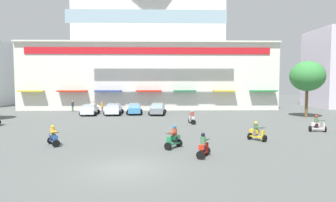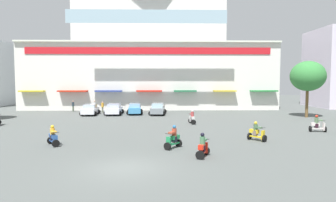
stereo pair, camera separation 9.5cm
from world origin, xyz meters
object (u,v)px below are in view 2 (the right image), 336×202
(scooter_rider_1, at_px, (203,147))
(scooter_rider_3, at_px, (173,139))
(parked_car_3, at_px, (158,109))
(scooter_rider_6, at_px, (257,133))
(scooter_rider_7, at_px, (53,137))
(plaza_tree_1, at_px, (308,76))
(scooter_rider_2, at_px, (192,118))
(parked_car_2, at_px, (135,109))
(parked_car_0, at_px, (90,109))
(scooter_rider_0, at_px, (317,125))
(pedestrian_1, at_px, (73,105))
(parked_car_1, at_px, (114,109))
(pedestrian_0, at_px, (95,105))
(pedestrian_2, at_px, (103,106))

(scooter_rider_1, height_order, scooter_rider_3, scooter_rider_3)
(parked_car_3, bearing_deg, scooter_rider_6, -66.10)
(scooter_rider_7, bearing_deg, scooter_rider_6, 5.02)
(scooter_rider_1, height_order, scooter_rider_6, scooter_rider_1)
(plaza_tree_1, xyz_separation_m, scooter_rider_2, (-14.96, -5.29, -4.52))
(plaza_tree_1, height_order, parked_car_2, plaza_tree_1)
(plaza_tree_1, relative_size, scooter_rider_1, 4.64)
(parked_car_0, bearing_deg, scooter_rider_7, -84.44)
(scooter_rider_0, xyz_separation_m, pedestrian_1, (-27.15, 17.99, 0.31))
(parked_car_3, bearing_deg, scooter_rider_0, -43.71)
(parked_car_0, relative_size, scooter_rider_3, 2.59)
(scooter_rider_6, height_order, scooter_rider_7, scooter_rider_6)
(parked_car_3, distance_m, scooter_rider_2, 9.49)
(parked_car_2, xyz_separation_m, scooter_rider_3, (4.46, -20.49, -0.09))
(parked_car_1, xyz_separation_m, pedestrian_1, (-6.72, 3.97, 0.19))
(parked_car_0, distance_m, scooter_rider_0, 27.22)
(scooter_rider_1, xyz_separation_m, scooter_rider_6, (4.82, 4.79, 0.00))
(scooter_rider_6, relative_size, pedestrian_1, 0.91)
(plaza_tree_1, xyz_separation_m, scooter_rider_6, (-10.92, -14.18, -4.52))
(parked_car_2, height_order, scooter_rider_6, scooter_rider_6)
(parked_car_3, relative_size, pedestrian_0, 2.59)
(scooter_rider_1, bearing_deg, scooter_rider_6, 44.80)
(plaza_tree_1, bearing_deg, scooter_rider_3, -136.39)
(parked_car_3, bearing_deg, parked_car_0, -178.36)
(parked_car_1, distance_m, scooter_rider_7, 19.11)
(scooter_rider_2, height_order, scooter_rider_7, scooter_rider_2)
(pedestrian_2, bearing_deg, pedestrian_1, 162.39)
(parked_car_0, bearing_deg, scooter_rider_0, -30.02)
(parked_car_0, distance_m, scooter_rider_6, 24.18)
(scooter_rider_2, relative_size, scooter_rider_7, 1.03)
(parked_car_0, distance_m, scooter_rider_7, 18.76)
(parked_car_2, distance_m, pedestrian_1, 10.15)
(scooter_rider_1, bearing_deg, parked_car_0, 118.52)
(scooter_rider_3, distance_m, pedestrian_1, 27.86)
(scooter_rider_2, bearing_deg, plaza_tree_1, 19.48)
(pedestrian_0, xyz_separation_m, pedestrian_2, (1.29, -0.69, -0.10))
(plaza_tree_1, distance_m, pedestrian_2, 27.71)
(pedestrian_2, bearing_deg, scooter_rider_7, -88.01)
(parked_car_3, distance_m, scooter_rider_1, 22.59)
(scooter_rider_2, height_order, pedestrian_1, pedestrian_1)
(plaza_tree_1, height_order, scooter_rider_2, plaza_tree_1)
(pedestrian_1, bearing_deg, scooter_rider_1, -59.50)
(pedestrian_0, bearing_deg, scooter_rider_2, -42.74)
(plaza_tree_1, xyz_separation_m, scooter_rider_1, (-15.74, -18.97, -4.52))
(scooter_rider_3, xyz_separation_m, pedestrian_0, (-10.57, 23.34, 0.33))
(parked_car_1, bearing_deg, pedestrian_0, 136.44)
(scooter_rider_6, bearing_deg, parked_car_1, 127.71)
(scooter_rider_1, xyz_separation_m, scooter_rider_3, (-1.68, 2.38, 0.04))
(pedestrian_0, xyz_separation_m, pedestrian_1, (-3.36, 0.78, -0.05))
(scooter_rider_6, bearing_deg, parked_car_3, 113.90)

